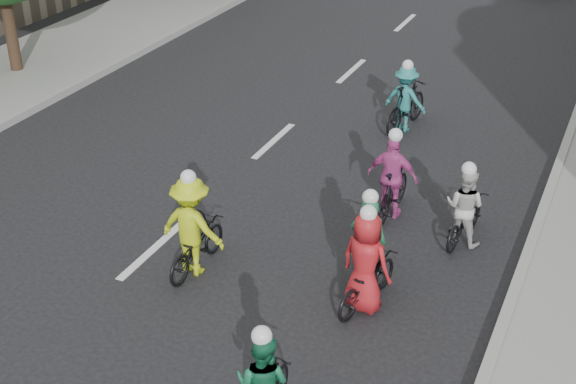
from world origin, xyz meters
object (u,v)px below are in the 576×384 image
Objects in this scene: cyclist_0 at (464,213)px; cyclist_5 at (366,271)px; cyclist_4 at (406,102)px; cyclist_1 at (393,184)px; cyclist_2 at (369,249)px; cyclist_6 at (193,234)px.

cyclist_0 is 2.71m from cyclist_5.
cyclist_0 is 0.83× the size of cyclist_4.
cyclist_0 is at bearing 167.24° from cyclist_1.
cyclist_1 is 2.95m from cyclist_5.
cyclist_2 is at bearing 67.70° from cyclist_0.
cyclist_5 is 2.95m from cyclist_6.
cyclist_6 reaches higher than cyclist_1.
cyclist_5 is at bearing 111.86° from cyclist_4.
cyclist_0 is at bearing 129.03° from cyclist_4.
cyclist_2 is 2.89m from cyclist_6.
cyclist_5 is at bearing 97.23° from cyclist_2.
cyclist_1 is (-1.44, 0.36, 0.10)m from cyclist_0.
cyclist_4 is (-0.95, 3.90, 0.01)m from cyclist_1.
cyclist_0 is 0.83× the size of cyclist_6.
cyclist_2 reaches higher than cyclist_4.
cyclist_1 is 0.93× the size of cyclist_4.
cyclist_5 is at bearing 77.83° from cyclist_0.
cyclist_2 is (-1.11, -1.91, 0.08)m from cyclist_0.
cyclist_6 is at bearing 53.81° from cyclist_1.
cyclist_6 is at bearing 87.96° from cyclist_4.
cyclist_6 reaches higher than cyclist_4.
cyclist_4 reaches higher than cyclist_0.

